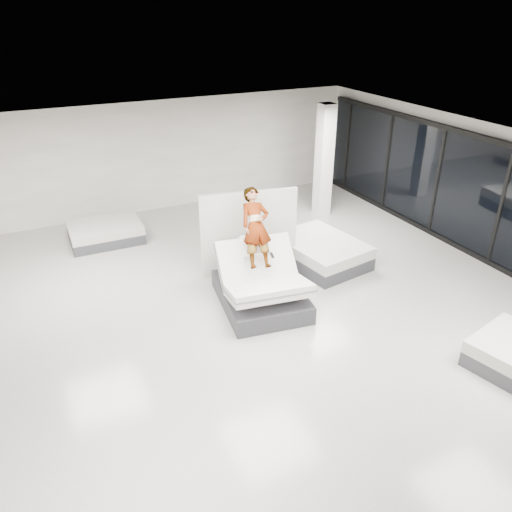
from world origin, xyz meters
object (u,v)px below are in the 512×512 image
(remote, at_px, (272,255))
(flat_bed_left_far, at_px, (106,232))
(hero_bed, at_px, (261,287))
(column, at_px, (324,161))
(person, at_px, (256,241))
(flat_bed_right_far, at_px, (321,252))
(divider_panel, at_px, (249,233))

(remote, xyz_separation_m, flat_bed_left_far, (-2.51, 4.62, -0.88))
(hero_bed, distance_m, column, 5.48)
(remote, distance_m, flat_bed_left_far, 5.33)
(hero_bed, relative_size, flat_bed_left_far, 1.29)
(hero_bed, xyz_separation_m, person, (0.05, 0.33, 0.91))
(remote, bearing_deg, flat_bed_right_far, 38.69)
(person, height_order, divider_panel, divider_panel)
(person, height_order, column, column)
(remote, xyz_separation_m, divider_panel, (0.16, 1.41, -0.13))
(person, relative_size, flat_bed_right_far, 0.72)
(flat_bed_right_far, bearing_deg, person, -160.44)
(person, relative_size, divider_panel, 0.76)
(remote, bearing_deg, person, 122.15)
(person, xyz_separation_m, remote, (0.17, -0.38, -0.20))
(remote, height_order, flat_bed_left_far, remote)
(person, bearing_deg, divider_panel, 81.14)
(flat_bed_left_far, bearing_deg, remote, -61.46)
(remote, height_order, column, column)
(person, distance_m, divider_panel, 1.13)
(hero_bed, bearing_deg, remote, -13.19)
(hero_bed, distance_m, flat_bed_right_far, 2.38)
(divider_panel, height_order, flat_bed_right_far, divider_panel)
(flat_bed_left_far, bearing_deg, flat_bed_right_far, -38.36)
(flat_bed_right_far, relative_size, flat_bed_left_far, 1.27)
(remote, height_order, flat_bed_right_far, remote)
(remote, relative_size, flat_bed_right_far, 0.06)
(hero_bed, xyz_separation_m, divider_panel, (0.37, 1.36, 0.57))
(person, bearing_deg, remote, -57.85)
(hero_bed, distance_m, remote, 0.74)
(flat_bed_left_far, bearing_deg, column, -7.83)
(remote, bearing_deg, divider_panel, 92.14)
(hero_bed, bearing_deg, divider_panel, 74.80)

